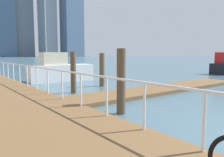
% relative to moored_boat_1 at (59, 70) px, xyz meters
% --- Properties ---
extents(ground_plane, '(300.00, 300.00, 0.00)m').
position_rel_moored_boat_1_xyz_m(ground_plane, '(-0.44, 5.85, -0.82)').
color(ground_plane, '#476675').
extents(floating_dock, '(12.89, 2.00, 0.18)m').
position_rel_moored_boat_1_xyz_m(floating_dock, '(2.51, -7.73, -0.73)').
color(floating_dock, brown).
rests_on(floating_dock, ground_plane).
extents(boardwalk_railing, '(0.06, 23.96, 1.08)m').
position_rel_moored_boat_1_xyz_m(boardwalk_railing, '(-3.59, -6.17, 0.40)').
color(boardwalk_railing, white).
rests_on(boardwalk_railing, boardwalk).
extents(dock_piling_0, '(0.31, 0.31, 2.25)m').
position_rel_moored_boat_1_xyz_m(dock_piling_0, '(-2.22, -10.05, 0.31)').
color(dock_piling_0, brown).
rests_on(dock_piling_0, ground_plane).
extents(dock_piling_1, '(0.34, 0.34, 2.12)m').
position_rel_moored_boat_1_xyz_m(dock_piling_1, '(1.04, -4.21, 0.24)').
color(dock_piling_1, brown).
rests_on(dock_piling_1, ground_plane).
extents(dock_piling_2, '(0.29, 0.29, 2.18)m').
position_rel_moored_boat_1_xyz_m(dock_piling_2, '(-1.59, -5.33, 0.27)').
color(dock_piling_2, brown).
rests_on(dock_piling_2, ground_plane).
extents(moored_boat_1, '(4.89, 1.98, 2.18)m').
position_rel_moored_boat_1_xyz_m(moored_boat_1, '(0.00, 0.00, 0.00)').
color(moored_boat_1, white).
rests_on(moored_boat_1, ground_plane).
extents(skyline_tower_5, '(13.00, 11.08, 69.63)m').
position_rel_moored_boat_1_xyz_m(skyline_tower_5, '(38.80, 146.66, 34.00)').
color(skyline_tower_5, slate).
rests_on(skyline_tower_5, ground_plane).
extents(skyline_tower_6, '(9.24, 12.30, 45.12)m').
position_rel_moored_boat_1_xyz_m(skyline_tower_6, '(51.06, 132.22, 21.74)').
color(skyline_tower_6, '#8C939E').
rests_on(skyline_tower_6, ground_plane).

